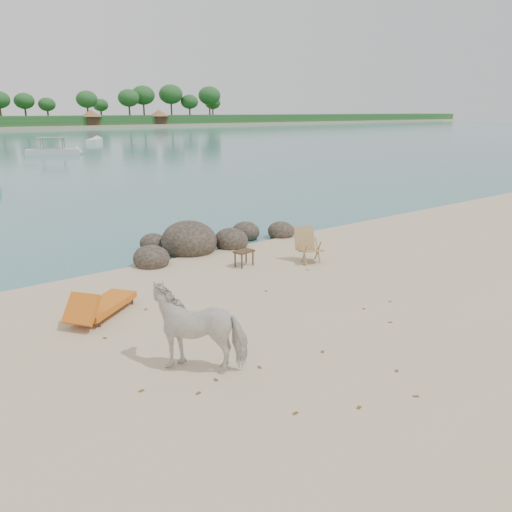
# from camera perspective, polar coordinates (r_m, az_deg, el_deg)

# --- Properties ---
(boulders) EXTENTS (6.41, 2.93, 1.33)m
(boulders) POSITION_cam_1_polar(r_m,az_deg,el_deg) (16.75, -6.23, 1.63)
(boulders) COLOR #2A241C
(boulders) RESTS_ON ground
(cow) EXTENTS (1.84, 1.82, 1.50)m
(cow) POSITION_cam_1_polar(r_m,az_deg,el_deg) (9.02, -6.47, -8.05)
(cow) COLOR white
(cow) RESTS_ON ground
(side_table) EXTENTS (0.63, 0.46, 0.47)m
(side_table) POSITION_cam_1_polar(r_m,az_deg,el_deg) (14.72, -1.38, -0.38)
(side_table) COLOR #322014
(side_table) RESTS_ON ground
(lounge_chair) EXTENTS (2.11, 1.81, 0.62)m
(lounge_chair) POSITION_cam_1_polar(r_m,az_deg,el_deg) (11.78, -16.92, -5.03)
(lounge_chair) COLOR orange
(lounge_chair) RESTS_ON ground
(deck_chair) EXTENTS (0.91, 0.95, 1.05)m
(deck_chair) POSITION_cam_1_polar(r_m,az_deg,el_deg) (15.08, 6.34, 1.09)
(deck_chair) COLOR #A18650
(deck_chair) RESTS_ON ground
(boat_mid) EXTENTS (6.01, 3.82, 2.93)m
(boat_mid) POSITION_cam_1_polar(r_m,az_deg,el_deg) (57.98, -22.27, 12.16)
(boat_mid) COLOR silver
(boat_mid) RESTS_ON water
(boat_far) EXTENTS (4.45, 6.17, 0.73)m
(boat_far) POSITION_cam_1_polar(r_m,az_deg,el_deg) (77.14, -17.99, 12.48)
(boat_far) COLOR silver
(boat_far) RESTS_ON water
(dead_leaves) EXTENTS (7.00, 6.48, 0.00)m
(dead_leaves) POSITION_cam_1_polar(r_m,az_deg,el_deg) (10.30, 3.13, -9.33)
(dead_leaves) COLOR brown
(dead_leaves) RESTS_ON ground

